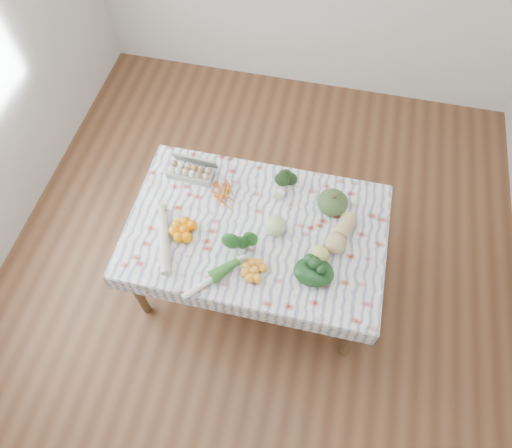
% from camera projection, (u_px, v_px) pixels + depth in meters
% --- Properties ---
extents(ground, '(4.50, 4.50, 0.00)m').
position_uv_depth(ground, '(256.00, 277.00, 3.58)').
color(ground, '#56321D').
rests_on(ground, ground).
extents(dining_table, '(1.60, 1.00, 0.75)m').
position_uv_depth(dining_table, '(256.00, 235.00, 2.99)').
color(dining_table, brown).
rests_on(dining_table, ground).
extents(tablecloth, '(1.66, 1.06, 0.01)m').
position_uv_depth(tablecloth, '(256.00, 229.00, 2.93)').
color(tablecloth, white).
rests_on(tablecloth, dining_table).
extents(egg_carton, '(0.32, 0.14, 0.08)m').
position_uv_depth(egg_carton, '(190.00, 173.00, 3.10)').
color(egg_carton, '#9A9A96').
rests_on(egg_carton, tablecloth).
extents(carrot_bunch, '(0.24, 0.23, 0.03)m').
position_uv_depth(carrot_bunch, '(225.00, 196.00, 3.03)').
color(carrot_bunch, '#C85812').
rests_on(carrot_bunch, tablecloth).
extents(kale_bunch, '(0.20, 0.19, 0.14)m').
position_uv_depth(kale_bunch, '(285.00, 183.00, 3.02)').
color(kale_bunch, '#1A3214').
rests_on(kale_bunch, tablecloth).
extents(kabocha_squash, '(0.20, 0.20, 0.13)m').
position_uv_depth(kabocha_squash, '(332.00, 202.00, 2.95)').
color(kabocha_squash, '#3A5428').
rests_on(kabocha_squash, tablecloth).
extents(cabbage, '(0.16, 0.16, 0.14)m').
position_uv_depth(cabbage, '(275.00, 226.00, 2.85)').
color(cabbage, '#B6CF89').
rests_on(cabbage, tablecloth).
extents(butternut_squash, '(0.21, 0.31, 0.13)m').
position_uv_depth(butternut_squash, '(341.00, 233.00, 2.83)').
color(butternut_squash, tan).
rests_on(butternut_squash, tablecloth).
extents(orange_cluster, '(0.24, 0.24, 0.08)m').
position_uv_depth(orange_cluster, '(184.00, 230.00, 2.87)').
color(orange_cluster, '#FD8300').
rests_on(orange_cluster, tablecloth).
extents(broccoli, '(0.22, 0.22, 0.12)m').
position_uv_depth(broccoli, '(239.00, 250.00, 2.78)').
color(broccoli, '#1C521C').
rests_on(broccoli, tablecloth).
extents(mandarin_cluster, '(0.24, 0.24, 0.06)m').
position_uv_depth(mandarin_cluster, '(255.00, 270.00, 2.74)').
color(mandarin_cluster, '#FE9F27').
rests_on(mandarin_cluster, tablecloth).
extents(grapefruit, '(0.14, 0.14, 0.12)m').
position_uv_depth(grapefruit, '(319.00, 255.00, 2.76)').
color(grapefruit, '#C5C061').
rests_on(grapefruit, tablecloth).
extents(spinach_bag, '(0.29, 0.25, 0.11)m').
position_uv_depth(spinach_bag, '(314.00, 272.00, 2.71)').
color(spinach_bag, black).
rests_on(spinach_bag, tablecloth).
extents(daikon, '(0.22, 0.43, 0.06)m').
position_uv_depth(daikon, '(164.00, 243.00, 2.83)').
color(daikon, beige).
rests_on(daikon, tablecloth).
extents(leek, '(0.29, 0.32, 0.04)m').
position_uv_depth(leek, '(210.00, 280.00, 2.72)').
color(leek, silver).
rests_on(leek, tablecloth).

